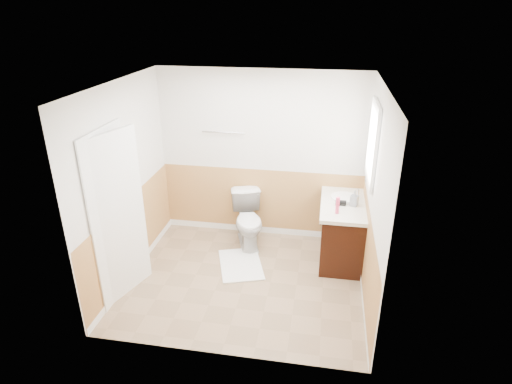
% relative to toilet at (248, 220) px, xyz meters
% --- Properties ---
extents(floor, '(3.00, 3.00, 0.00)m').
position_rel_toilet_xyz_m(floor, '(0.13, -0.91, -0.39)').
color(floor, '#8C7051').
rests_on(floor, ground).
extents(ceiling, '(3.00, 3.00, 0.00)m').
position_rel_toilet_xyz_m(ceiling, '(0.13, -0.91, 2.11)').
color(ceiling, white).
rests_on(ceiling, floor).
extents(wall_back, '(3.00, 0.00, 3.00)m').
position_rel_toilet_xyz_m(wall_back, '(0.13, 0.39, 0.86)').
color(wall_back, silver).
rests_on(wall_back, floor).
extents(wall_front, '(3.00, 0.00, 3.00)m').
position_rel_toilet_xyz_m(wall_front, '(0.13, -2.21, 0.86)').
color(wall_front, silver).
rests_on(wall_front, floor).
extents(wall_left, '(0.00, 3.00, 3.00)m').
position_rel_toilet_xyz_m(wall_left, '(-1.37, -0.91, 0.86)').
color(wall_left, silver).
rests_on(wall_left, floor).
extents(wall_right, '(0.00, 3.00, 3.00)m').
position_rel_toilet_xyz_m(wall_right, '(1.63, -0.91, 0.86)').
color(wall_right, silver).
rests_on(wall_right, floor).
extents(wainscot_back, '(3.00, 0.00, 3.00)m').
position_rel_toilet_xyz_m(wainscot_back, '(0.13, 0.38, 0.11)').
color(wainscot_back, tan).
rests_on(wainscot_back, floor).
extents(wainscot_front, '(3.00, 0.00, 3.00)m').
position_rel_toilet_xyz_m(wainscot_front, '(0.13, -2.20, 0.11)').
color(wainscot_front, tan).
rests_on(wainscot_front, floor).
extents(wainscot_left, '(0.00, 2.60, 2.60)m').
position_rel_toilet_xyz_m(wainscot_left, '(-1.36, -0.91, 0.11)').
color(wainscot_left, tan).
rests_on(wainscot_left, floor).
extents(wainscot_right, '(0.00, 2.60, 2.60)m').
position_rel_toilet_xyz_m(wainscot_right, '(1.61, -0.91, 0.11)').
color(wainscot_right, tan).
rests_on(wainscot_right, floor).
extents(toilet, '(0.65, 0.86, 0.78)m').
position_rel_toilet_xyz_m(toilet, '(0.00, 0.00, 0.00)').
color(toilet, silver).
rests_on(toilet, floor).
extents(bath_mat, '(0.77, 0.93, 0.02)m').
position_rel_toilet_xyz_m(bath_mat, '(0.00, -0.59, -0.38)').
color(bath_mat, white).
rests_on(bath_mat, floor).
extents(vanity_cabinet, '(0.55, 1.10, 0.80)m').
position_rel_toilet_xyz_m(vanity_cabinet, '(1.34, -0.14, 0.01)').
color(vanity_cabinet, black).
rests_on(vanity_cabinet, floor).
extents(vanity_knob_left, '(0.03, 0.03, 0.03)m').
position_rel_toilet_xyz_m(vanity_knob_left, '(1.04, -0.24, 0.16)').
color(vanity_knob_left, silver).
rests_on(vanity_knob_left, vanity_cabinet).
extents(vanity_knob_right, '(0.03, 0.03, 0.03)m').
position_rel_toilet_xyz_m(vanity_knob_right, '(1.04, -0.04, 0.16)').
color(vanity_knob_right, silver).
rests_on(vanity_knob_right, vanity_cabinet).
extents(countertop, '(0.60, 1.15, 0.05)m').
position_rel_toilet_xyz_m(countertop, '(1.33, -0.14, 0.44)').
color(countertop, beige).
rests_on(countertop, vanity_cabinet).
extents(sink_basin, '(0.36, 0.36, 0.02)m').
position_rel_toilet_xyz_m(sink_basin, '(1.34, 0.01, 0.47)').
color(sink_basin, white).
rests_on(sink_basin, countertop).
extents(faucet, '(0.02, 0.02, 0.14)m').
position_rel_toilet_xyz_m(faucet, '(1.52, 0.01, 0.53)').
color(faucet, silver).
rests_on(faucet, countertop).
extents(lotion_bottle, '(0.05, 0.05, 0.22)m').
position_rel_toilet_xyz_m(lotion_bottle, '(1.24, -0.48, 0.57)').
color(lotion_bottle, '#E93C66').
rests_on(lotion_bottle, countertop).
extents(soap_dispenser, '(0.12, 0.12, 0.21)m').
position_rel_toilet_xyz_m(soap_dispenser, '(1.46, -0.21, 0.57)').
color(soap_dispenser, gray).
rests_on(soap_dispenser, countertop).
extents(hair_dryer_body, '(0.14, 0.07, 0.07)m').
position_rel_toilet_xyz_m(hair_dryer_body, '(1.29, -0.23, 0.50)').
color(hair_dryer_body, black).
rests_on(hair_dryer_body, countertop).
extents(hair_dryer_handle, '(0.03, 0.03, 0.07)m').
position_rel_toilet_xyz_m(hair_dryer_handle, '(1.26, -0.21, 0.47)').
color(hair_dryer_handle, black).
rests_on(hair_dryer_handle, countertop).
extents(mirror_panel, '(0.02, 0.35, 0.90)m').
position_rel_toilet_xyz_m(mirror_panel, '(1.60, 0.19, 1.16)').
color(mirror_panel, silver).
rests_on(mirror_panel, wall_right).
extents(window_frame, '(0.04, 0.80, 1.00)m').
position_rel_toilet_xyz_m(window_frame, '(1.60, -0.32, 1.36)').
color(window_frame, white).
rests_on(window_frame, wall_right).
extents(window_glass, '(0.01, 0.70, 0.90)m').
position_rel_toilet_xyz_m(window_glass, '(1.61, -0.32, 1.36)').
color(window_glass, white).
rests_on(window_glass, wall_right).
extents(door, '(0.29, 0.78, 2.04)m').
position_rel_toilet_xyz_m(door, '(-1.27, -1.36, 0.63)').
color(door, white).
rests_on(door, wall_left).
extents(door_frame, '(0.02, 0.92, 2.10)m').
position_rel_toilet_xyz_m(door_frame, '(-1.35, -1.36, 0.64)').
color(door_frame, white).
rests_on(door_frame, wall_left).
extents(door_knob, '(0.06, 0.06, 0.06)m').
position_rel_toilet_xyz_m(door_knob, '(-1.21, -1.03, 0.56)').
color(door_knob, silver).
rests_on(door_knob, door).
extents(towel_bar, '(0.62, 0.02, 0.02)m').
position_rel_toilet_xyz_m(towel_bar, '(-0.42, 0.34, 1.21)').
color(towel_bar, silver).
rests_on(towel_bar, wall_back).
extents(tp_holder_bar, '(0.14, 0.02, 0.02)m').
position_rel_toilet_xyz_m(tp_holder_bar, '(0.03, 0.32, 0.31)').
color(tp_holder_bar, silver).
rests_on(tp_holder_bar, wall_back).
extents(tp_roll, '(0.10, 0.11, 0.11)m').
position_rel_toilet_xyz_m(tp_roll, '(0.03, 0.32, 0.31)').
color(tp_roll, white).
rests_on(tp_roll, tp_holder_bar).
extents(tp_sheet, '(0.10, 0.01, 0.16)m').
position_rel_toilet_xyz_m(tp_sheet, '(0.03, 0.32, 0.20)').
color(tp_sheet, white).
rests_on(tp_sheet, tp_roll).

